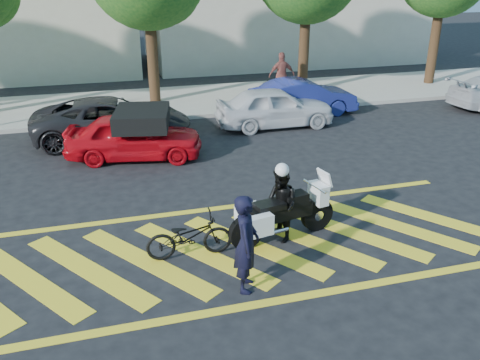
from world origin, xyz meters
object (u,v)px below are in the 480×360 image
object	(u,v)px
bicycle	(189,236)
parked_mid_left	(112,120)
parked_right	(303,97)
parked_mid_right	(275,107)
police_motorcycle	(281,214)
officer_moto	(281,205)
officer_bike	(246,243)
red_convertible	(134,136)

from	to	relation	value
bicycle	parked_mid_left	world-z (taller)	parked_mid_left
parked_right	parked_mid_right	bearing A→B (deg)	128.88
bicycle	police_motorcycle	bearing A→B (deg)	-84.79
officer_moto	parked_mid_left	world-z (taller)	officer_moto
officer_bike	parked_mid_left	size ratio (longest dim) A/B	0.36
police_motorcycle	parked_mid_left	distance (m)	8.26
police_motorcycle	parked_mid_right	world-z (taller)	parked_mid_right
parked_mid_right	bicycle	bearing A→B (deg)	150.68
police_motorcycle	officer_bike	bearing A→B (deg)	-140.36
officer_bike	parked_mid_left	xyz separation A→B (m)	(-1.83, 9.16, -0.21)
police_motorcycle	red_convertible	size ratio (longest dim) A/B	0.62
officer_bike	bicycle	bearing A→B (deg)	48.72
officer_moto	red_convertible	bearing A→B (deg)	-167.95
police_motorcycle	officer_moto	world-z (taller)	officer_moto
red_convertible	officer_moto	bearing A→B (deg)	-145.34
red_convertible	parked_mid_left	bearing A→B (deg)	27.01
parked_mid_right	parked_mid_left	bearing A→B (deg)	90.88
police_motorcycle	red_convertible	bearing A→B (deg)	102.17
police_motorcycle	bicycle	bearing A→B (deg)	172.97
officer_bike	parked_mid_right	size ratio (longest dim) A/B	0.44
parked_mid_left	parked_mid_right	world-z (taller)	parked_mid_right
bicycle	parked_mid_right	bearing A→B (deg)	-29.17
officer_bike	officer_moto	distance (m)	1.91
bicycle	police_motorcycle	xyz separation A→B (m)	(1.98, 0.14, 0.15)
bicycle	parked_right	xyz separation A→B (m)	(6.14, 9.05, 0.23)
officer_bike	red_convertible	size ratio (longest dim) A/B	0.46
officer_bike	parked_mid_right	bearing A→B (deg)	-3.77
parked_mid_right	parked_right	world-z (taller)	parked_mid_right
officer_bike	police_motorcycle	size ratio (longest dim) A/B	0.74
parked_right	parked_mid_left	bearing A→B (deg)	100.80
officer_moto	parked_right	distance (m)	9.84
parked_right	officer_moto	bearing A→B (deg)	155.97
officer_moto	parked_mid_left	size ratio (longest dim) A/B	0.31
officer_bike	red_convertible	xyz separation A→B (m)	(-1.30, 7.27, -0.24)
parked_mid_right	parked_right	size ratio (longest dim) A/B	1.02
officer_bike	officer_moto	xyz separation A→B (m)	(1.19, 1.49, -0.12)
officer_bike	police_motorcycle	xyz separation A→B (m)	(1.20, 1.48, -0.32)
bicycle	parked_right	size ratio (longest dim) A/B	0.42
officer_moto	parked_right	world-z (taller)	officer_moto
red_convertible	parked_right	xyz separation A→B (m)	(6.67, 3.12, -0.00)
bicycle	parked_right	world-z (taller)	parked_right
red_convertible	parked_mid_right	world-z (taller)	parked_mid_right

